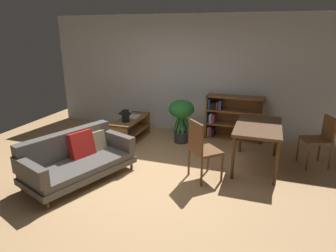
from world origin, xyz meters
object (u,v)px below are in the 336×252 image
at_px(desk_speaker, 126,116).
at_px(bookshelf, 231,117).
at_px(open_laptop, 131,116).
at_px(fabric_couch, 77,158).
at_px(dining_chair_far, 320,138).
at_px(dining_chair_near, 202,147).
at_px(potted_floor_plant, 181,114).
at_px(dining_table, 258,130).
at_px(media_console, 130,130).

xyz_separation_m(desk_speaker, bookshelf, (2.04, 1.15, -0.15)).
bearing_deg(open_laptop, desk_speaker, -79.20).
relative_size(open_laptop, bookshelf, 0.36).
distance_m(fabric_couch, dining_chair_far, 4.23).
height_order(dining_chair_near, dining_chair_far, dining_chair_near).
height_order(desk_speaker, potted_floor_plant, potted_floor_plant).
relative_size(dining_table, dining_chair_far, 1.44).
relative_size(dining_chair_far, bookshelf, 0.73).
relative_size(potted_floor_plant, dining_table, 0.72).
bearing_deg(open_laptop, media_console, -70.60).
relative_size(fabric_couch, open_laptop, 4.35).
distance_m(desk_speaker, dining_chair_far, 3.73).
bearing_deg(dining_chair_far, media_console, 179.75).
distance_m(open_laptop, desk_speaker, 0.39).
height_order(fabric_couch, potted_floor_plant, potted_floor_plant).
relative_size(media_console, potted_floor_plant, 1.27).
distance_m(media_console, dining_chair_near, 2.26).
bearing_deg(dining_chair_far, open_laptop, 177.62).
bearing_deg(dining_chair_far, fabric_couch, -154.58).
bearing_deg(open_laptop, fabric_couch, -90.67).
bearing_deg(dining_chair_far, dining_table, -158.20).
height_order(open_laptop, dining_table, dining_table).
relative_size(media_console, open_laptop, 2.69).
distance_m(dining_chair_near, dining_chair_far, 2.23).
distance_m(potted_floor_plant, bookshelf, 1.17).
height_order(fabric_couch, dining_chair_near, dining_chair_near).
distance_m(open_laptop, dining_chair_near, 2.36).
relative_size(desk_speaker, bookshelf, 0.20).
relative_size(potted_floor_plant, dining_chair_far, 1.03).
relative_size(open_laptop, dining_table, 0.34).
height_order(media_console, potted_floor_plant, potted_floor_plant).
xyz_separation_m(dining_chair_far, bookshelf, (-1.68, 0.93, -0.03)).
relative_size(desk_speaker, dining_table, 0.19).
bearing_deg(open_laptop, potted_floor_plant, 7.55).
bearing_deg(dining_table, dining_chair_far, 21.80).
distance_m(dining_table, dining_chair_near, 1.15).
height_order(desk_speaker, dining_chair_far, dining_chair_far).
distance_m(desk_speaker, potted_floor_plant, 1.18).
bearing_deg(potted_floor_plant, dining_table, -24.38).
relative_size(desk_speaker, dining_chair_near, 0.25).
relative_size(open_laptop, dining_chair_near, 0.44).
bearing_deg(media_console, dining_chair_far, -0.25).
xyz_separation_m(fabric_couch, dining_chair_near, (1.94, 0.61, 0.21)).
height_order(fabric_couch, media_console, fabric_couch).
bearing_deg(dining_chair_far, bookshelf, 151.01).
distance_m(media_console, open_laptop, 0.33).
bearing_deg(desk_speaker, fabric_couch, -93.39).
bearing_deg(desk_speaker, dining_chair_near, -28.22).
height_order(fabric_couch, desk_speaker, desk_speaker).
bearing_deg(fabric_couch, bookshelf, 52.15).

